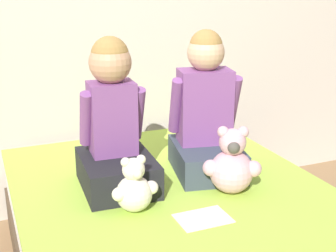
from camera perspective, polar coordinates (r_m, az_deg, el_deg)
The scene contains 6 objects.
wall_behind_bed at distance 2.84m, azimuth -7.17°, elevation 14.55°, with size 8.00×0.06×2.50m.
child_on_left at distance 2.10m, azimuth -6.61°, elevation -0.20°, with size 0.33×0.42×0.68m.
child_on_right at distance 2.26m, azimuth 4.60°, elevation 1.26°, with size 0.38×0.45×0.69m.
teddy_bear_held_by_left_child at distance 1.91m, azimuth -4.15°, elevation -7.57°, with size 0.20×0.15×0.24m.
teddy_bear_held_by_right_child at distance 2.08m, azimuth 7.77°, elevation -4.75°, with size 0.24×0.19×0.31m.
sign_card at distance 1.90m, azimuth 4.42°, elevation -11.13°, with size 0.21×0.15×0.00m.
Camera 1 is at (-0.76, -1.59, 1.40)m, focal length 50.00 mm.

